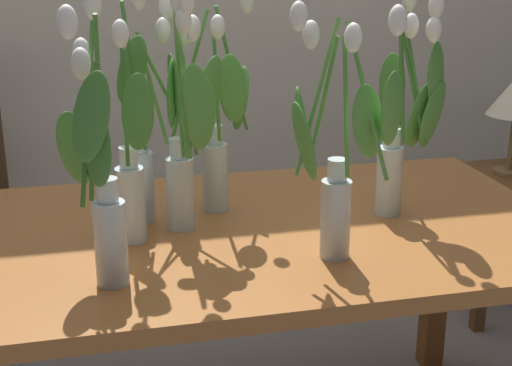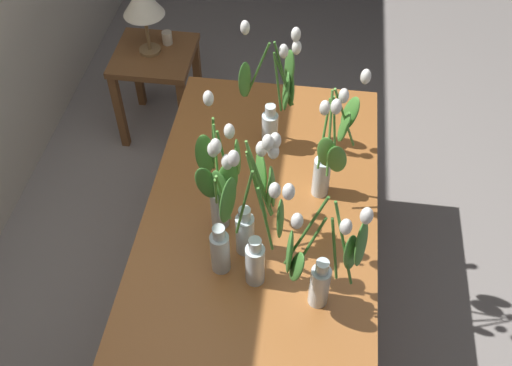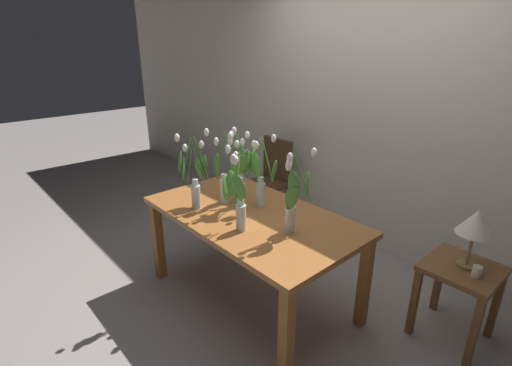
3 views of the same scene
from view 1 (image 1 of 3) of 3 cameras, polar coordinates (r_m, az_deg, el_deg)
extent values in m
cube|color=#A3602D|center=(1.82, -0.56, -4.05)|extent=(1.60, 0.90, 0.04)
cube|color=#A3602D|center=(2.55, 14.02, -6.91)|extent=(0.07, 0.07, 0.70)
cylinder|color=silver|center=(1.90, 10.44, 0.16)|extent=(0.07, 0.07, 0.18)
cylinder|color=silver|center=(1.87, 10.64, 3.51)|extent=(0.04, 0.04, 0.05)
cylinder|color=silver|center=(1.91, 10.38, -0.69)|extent=(0.06, 0.06, 0.11)
cylinder|color=#3D752D|center=(1.82, 11.45, 7.57)|extent=(0.02, 0.04, 0.29)
ellipsoid|color=white|center=(1.79, 12.13, 12.02)|extent=(0.04, 0.04, 0.06)
ellipsoid|color=#427F33|center=(1.82, 12.84, 5.29)|extent=(0.11, 0.05, 0.18)
cylinder|color=#3D752D|center=(1.81, 12.37, 8.21)|extent=(0.06, 0.08, 0.33)
ellipsoid|color=white|center=(1.77, 14.02, 13.39)|extent=(0.04, 0.04, 0.06)
ellipsoid|color=#427F33|center=(1.81, 13.97, 8.18)|extent=(0.08, 0.07, 0.18)
cylinder|color=#3D752D|center=(1.81, 12.28, 7.37)|extent=(0.05, 0.09, 0.27)
ellipsoid|color=white|center=(1.76, 13.82, 11.67)|extent=(0.04, 0.04, 0.06)
ellipsoid|color=#427F33|center=(1.82, 13.72, 5.31)|extent=(0.12, 0.06, 0.18)
cylinder|color=#3D752D|center=(1.91, 11.35, 8.74)|extent=(0.08, 0.11, 0.32)
ellipsoid|color=white|center=(1.95, 12.02, 13.88)|extent=(0.04, 0.04, 0.06)
ellipsoid|color=#427F33|center=(1.96, 10.67, 7.59)|extent=(0.07, 0.06, 0.17)
cylinder|color=silver|center=(1.73, -9.81, -1.69)|extent=(0.07, 0.07, 0.18)
cylinder|color=silver|center=(1.69, -10.01, 1.97)|extent=(0.04, 0.04, 0.05)
cylinder|color=silver|center=(1.74, -9.75, -2.62)|extent=(0.06, 0.06, 0.11)
cylinder|color=#3D752D|center=(1.69, -9.58, 8.08)|extent=(0.05, 0.07, 0.36)
ellipsoid|color=#427F33|center=(1.74, -9.75, 8.72)|extent=(0.11, 0.07, 0.18)
cylinder|color=#3D752D|center=(1.63, -10.31, 6.45)|extent=(0.01, 0.06, 0.29)
ellipsoid|color=white|center=(1.58, -10.64, 11.50)|extent=(0.04, 0.04, 0.06)
ellipsoid|color=#427F33|center=(1.59, -9.29, 5.55)|extent=(0.08, 0.03, 0.17)
cylinder|color=silver|center=(1.52, -11.36, -4.68)|extent=(0.07, 0.07, 0.18)
cylinder|color=silver|center=(1.48, -11.64, -0.57)|extent=(0.04, 0.04, 0.05)
cylinder|color=silver|center=(1.53, -11.29, -5.72)|extent=(0.06, 0.06, 0.11)
cylinder|color=#3D752D|center=(1.49, -12.22, 6.55)|extent=(0.01, 0.12, 0.34)
ellipsoid|color=white|center=(1.53, -12.78, 13.55)|extent=(0.04, 0.04, 0.06)
ellipsoid|color=#427F33|center=(1.55, -13.17, 4.31)|extent=(0.10, 0.03, 0.18)
cylinder|color=#3D752D|center=(1.38, -13.12, 5.29)|extent=(0.05, 0.09, 0.34)
ellipsoid|color=white|center=(1.31, -14.65, 12.17)|extent=(0.04, 0.04, 0.06)
ellipsoid|color=#427F33|center=(1.33, -12.86, 5.09)|extent=(0.11, 0.06, 0.18)
cylinder|color=#3D752D|center=(1.49, -12.66, 4.68)|extent=(0.04, 0.09, 0.26)
ellipsoid|color=white|center=(1.51, -13.58, 9.95)|extent=(0.04, 0.04, 0.06)
ellipsoid|color=#427F33|center=(1.53, -14.01, 2.67)|extent=(0.10, 0.07, 0.18)
cylinder|color=#3D752D|center=(1.41, -12.68, 3.95)|extent=(0.04, 0.05, 0.26)
ellipsoid|color=white|center=(1.37, -13.63, 9.12)|extent=(0.04, 0.04, 0.06)
ellipsoid|color=#427F33|center=(1.37, -12.63, 3.16)|extent=(0.08, 0.08, 0.18)
cylinder|color=silver|center=(1.91, -3.24, 0.47)|extent=(0.07, 0.07, 0.18)
cylinder|color=silver|center=(1.87, -3.30, 3.82)|extent=(0.04, 0.04, 0.05)
cylinder|color=silver|center=(1.92, -3.22, -0.38)|extent=(0.06, 0.06, 0.11)
cylinder|color=#478433|center=(1.82, -5.25, 8.48)|extent=(0.11, 0.04, 0.32)
ellipsoid|color=white|center=(1.78, -7.10, 13.58)|extent=(0.04, 0.04, 0.06)
ellipsoid|color=#4C8E38|center=(1.78, -6.13, 7.80)|extent=(0.05, 0.09, 0.18)
cylinder|color=#478433|center=(1.87, -1.91, 8.89)|extent=(0.09, 0.04, 0.33)
ellipsoid|color=white|center=(1.87, -0.72, 14.09)|extent=(0.04, 0.04, 0.06)
ellipsoid|color=#4C8E38|center=(1.93, -1.26, 6.71)|extent=(0.07, 0.08, 0.17)
cylinder|color=#478433|center=(1.82, -3.13, 7.78)|extent=(0.01, 0.05, 0.28)
ellipsoid|color=white|center=(1.78, -3.04, 12.17)|extent=(0.04, 0.04, 0.06)
ellipsoid|color=#4C8E38|center=(1.79, -1.90, 7.45)|extent=(0.08, 0.03, 0.17)
cylinder|color=silver|center=(1.62, 6.28, -2.86)|extent=(0.07, 0.07, 0.18)
cylinder|color=silver|center=(1.59, 6.42, 1.02)|extent=(0.04, 0.04, 0.05)
cylinder|color=silver|center=(1.63, 6.24, -3.84)|extent=(0.06, 0.06, 0.11)
cylinder|color=#56933D|center=(1.51, 8.76, 6.37)|extent=(0.07, 0.11, 0.32)
ellipsoid|color=white|center=(1.45, 11.10, 12.47)|extent=(0.04, 0.04, 0.06)
ellipsoid|color=#4C8E38|center=(1.51, 10.64, 5.72)|extent=(0.09, 0.09, 0.18)
cylinder|color=#56933D|center=(1.52, 4.82, 6.68)|extent=(0.10, 0.02, 0.33)
ellipsoid|color=white|center=(1.47, 3.37, 12.99)|extent=(0.04, 0.04, 0.06)
ellipsoid|color=#4C8E38|center=(1.50, 3.83, 3.30)|extent=(0.07, 0.10, 0.18)
cylinder|color=#56933D|center=(1.53, 7.10, 5.87)|extent=(0.02, 0.04, 0.29)
ellipsoid|color=white|center=(1.49, 7.66, 11.29)|extent=(0.04, 0.04, 0.06)
ellipsoid|color=#4C8E38|center=(1.51, 8.79, 4.77)|extent=(0.11, 0.06, 0.18)
cylinder|color=#56933D|center=(1.55, 5.24, 6.10)|extent=(0.06, 0.02, 0.29)
ellipsoid|color=white|center=(1.52, 4.34, 11.58)|extent=(0.04, 0.04, 0.06)
ellipsoid|color=#4C8E38|center=(1.53, 3.69, 4.54)|extent=(0.07, 0.08, 0.17)
cylinder|color=silver|center=(1.85, -9.04, -0.30)|extent=(0.07, 0.07, 0.18)
cylinder|color=silver|center=(1.82, -9.22, 3.14)|extent=(0.04, 0.04, 0.05)
cylinder|color=silver|center=(1.86, -9.00, -1.17)|extent=(0.06, 0.06, 0.11)
cylinder|color=#56933D|center=(1.81, -7.28, 7.34)|extent=(0.12, 0.04, 0.25)
ellipsoid|color=white|center=(1.81, -5.58, 11.69)|extent=(0.04, 0.04, 0.06)
ellipsoid|color=#427F33|center=(1.85, -6.35, 7.56)|extent=(0.05, 0.10, 0.18)
cylinder|color=#56933D|center=(1.77, -8.17, 7.33)|extent=(0.07, 0.03, 0.28)
ellipsoid|color=white|center=(1.74, -7.34, 11.85)|extent=(0.04, 0.04, 0.06)
ellipsoid|color=#427F33|center=(1.79, -6.62, 7.04)|extent=(0.06, 0.11, 0.18)
cylinder|color=silver|center=(1.79, -5.99, -0.83)|extent=(0.07, 0.07, 0.18)
cylinder|color=silver|center=(1.75, -6.11, 2.72)|extent=(0.04, 0.04, 0.05)
cylinder|color=silver|center=(1.80, -5.96, -1.73)|extent=(0.06, 0.06, 0.11)
cylinder|color=#56933D|center=(1.67, -5.78, 8.00)|extent=(0.02, 0.09, 0.35)
ellipsoid|color=white|center=(1.60, -5.51, 14.01)|extent=(0.04, 0.04, 0.06)
ellipsoid|color=#4C8E38|center=(1.65, -4.34, 5.49)|extent=(0.09, 0.04, 0.18)
cylinder|color=#56933D|center=(1.67, -5.89, 7.35)|extent=(0.02, 0.09, 0.31)
ellipsoid|color=white|center=(1.61, -5.73, 12.63)|extent=(0.04, 0.04, 0.06)
ellipsoid|color=#4C8E38|center=(1.64, -4.57, 6.49)|extent=(0.10, 0.04, 0.18)
cylinder|color=#56933D|center=(1.69, -5.47, 7.14)|extent=(0.04, 0.05, 0.29)
ellipsoid|color=white|center=(1.65, -4.99, 12.05)|extent=(0.04, 0.04, 0.06)
ellipsoid|color=#4C8E38|center=(1.68, -3.81, 7.21)|extent=(0.12, 0.07, 0.18)
cylinder|color=#56933D|center=(1.67, -6.10, 8.11)|extent=(0.01, 0.07, 0.35)
ellipsoid|color=white|center=(1.62, -6.15, 14.16)|extent=(0.04, 0.04, 0.06)
ellipsoid|color=#4C8E38|center=(1.65, -4.84, 5.70)|extent=(0.07, 0.03, 0.17)
cylinder|color=#4C331E|center=(2.76, -19.31, -8.51)|extent=(0.04, 0.04, 0.43)
cylinder|color=#4C331E|center=(3.07, -18.90, -5.70)|extent=(0.04, 0.04, 0.43)
cube|color=brown|center=(3.01, 19.25, 0.24)|extent=(0.44, 0.44, 0.04)
cube|color=brown|center=(2.86, 17.42, -6.44)|extent=(0.04, 0.04, 0.51)
cube|color=brown|center=(3.16, 14.00, -3.70)|extent=(0.04, 0.04, 0.51)
cylinder|color=olive|center=(3.02, 19.25, 0.85)|extent=(0.12, 0.12, 0.02)
cylinder|color=olive|center=(2.99, 19.49, 3.02)|extent=(0.02, 0.02, 0.22)
camera|label=2|loc=(2.13, -60.23, 42.66)|focal=41.63mm
camera|label=3|loc=(2.29, 81.07, 16.56)|focal=26.39mm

